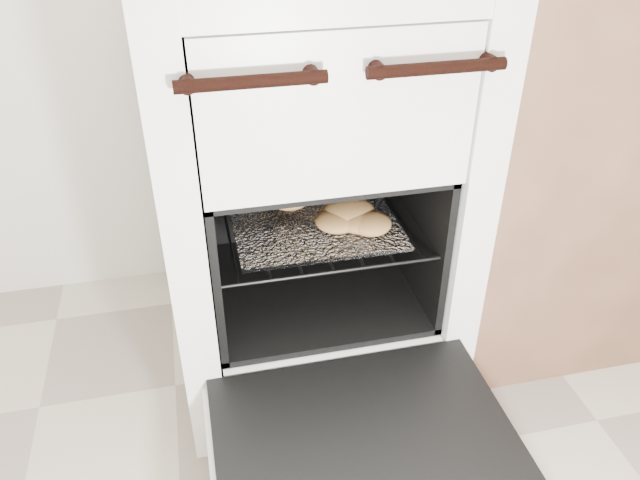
{
  "coord_description": "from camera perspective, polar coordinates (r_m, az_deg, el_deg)",
  "views": [
    {
      "loc": [
        -0.22,
        -0.17,
        1.2
      ],
      "look_at": [
        0.04,
        0.97,
        0.44
      ],
      "focal_mm": 35.0,
      "sensor_mm": 36.0,
      "label": 1
    }
  ],
  "objects": [
    {
      "name": "stove",
      "position": [
        1.5,
        -1.36,
        5.0
      ],
      "size": [
        0.66,
        0.73,
        1.01
      ],
      "color": "white",
      "rests_on": "ground"
    },
    {
      "name": "oven_door",
      "position": [
        1.26,
        4.21,
        -18.22
      ],
      "size": [
        0.59,
        0.46,
        0.04
      ],
      "color": "black",
      "rests_on": "stove"
    },
    {
      "name": "oven_rack",
      "position": [
        1.46,
        -0.76,
        1.97
      ],
      "size": [
        0.48,
        0.46,
        0.01
      ],
      "color": "black",
      "rests_on": "stove"
    },
    {
      "name": "foil_sheet",
      "position": [
        1.44,
        -0.58,
        1.75
      ],
      "size": [
        0.37,
        0.33,
        0.01
      ],
      "primitive_type": "cube",
      "color": "silver",
      "rests_on": "oven_rack"
    },
    {
      "name": "baked_rolls",
      "position": [
        1.42,
        1.98,
        2.43
      ],
      "size": [
        0.27,
        0.27,
        0.05
      ],
      "color": "tan",
      "rests_on": "foil_sheet"
    },
    {
      "name": "counter",
      "position": [
        1.87,
        24.71,
        7.34
      ],
      "size": [
        0.96,
        0.64,
        0.96
      ],
      "primitive_type": "cube",
      "rotation": [
        0.0,
        0.0,
        -0.0
      ],
      "color": "brown",
      "rests_on": "ground"
    }
  ]
}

